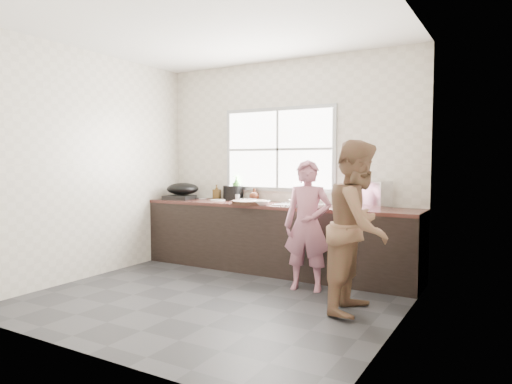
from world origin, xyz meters
The scene contains 30 objects.
floor centered at (0.00, 0.00, -0.01)m, with size 3.60×3.20×0.01m, color #2B2B2E.
ceiling centered at (0.00, 0.00, 2.71)m, with size 3.60×3.20×0.01m, color silver.
wall_back centered at (0.00, 1.60, 1.35)m, with size 3.60×0.01×2.70m, color beige.
wall_left centered at (-1.80, 0.00, 1.35)m, with size 0.01×3.20×2.70m, color silver.
wall_right centered at (1.80, 0.00, 1.35)m, with size 0.01×3.20×2.70m, color beige.
wall_front centered at (0.00, -1.60, 1.35)m, with size 3.60×0.01×2.70m, color silver.
cabinet centered at (0.00, 1.29, 0.41)m, with size 3.60×0.62×0.82m, color black.
countertop centered at (0.00, 1.29, 0.84)m, with size 3.60×0.64×0.04m, color #3B1D18.
sink centered at (0.35, 1.29, 0.86)m, with size 0.55×0.45×0.02m, color silver.
faucet centered at (0.35, 1.49, 1.01)m, with size 0.02×0.02×0.30m, color silver.
window_frame centered at (-0.10, 1.59, 1.55)m, with size 1.60×0.05×1.10m, color #9EA0A5.
window_glazing centered at (-0.10, 1.57, 1.55)m, with size 1.50×0.01×1.00m, color white.
woman centered at (0.69, 0.74, 0.66)m, with size 0.48×0.32×1.32m, color #AD687B.
person_side centered at (1.39, 0.31, 0.79)m, with size 0.77×0.60×1.59m, color brown.
cutting_board centered at (-0.26, 1.12, 0.88)m, with size 0.45×0.45×0.04m, color black.
cleaver centered at (-0.41, 1.33, 0.90)m, with size 0.22×0.11×0.01m, color #A4A6AB.
bowl_mince centered at (-0.07, 1.08, 0.89)m, with size 0.21×0.21×0.05m, color white.
bowl_crabs centered at (0.42, 1.12, 0.89)m, with size 0.21×0.21×0.07m, color white.
bowl_held centered at (0.68, 1.08, 0.89)m, with size 0.18×0.18×0.06m, color silver.
black_pot centered at (-0.76, 1.51, 0.96)m, with size 0.28×0.28×0.20m, color black.
plate_food centered at (-0.88, 1.31, 0.87)m, with size 0.20×0.20×0.02m, color silver.
bottle_green centered at (-0.71, 1.52, 1.03)m, with size 0.13×0.13×0.34m, color green.
bottle_brown_tall centered at (-1.02, 1.48, 0.96)m, with size 0.09×0.09×0.19m, color #473011.
bottle_brown_short centered at (-0.43, 1.52, 0.94)m, with size 0.12×0.12×0.16m, color #411E10.
glass_jar centered at (-0.65, 1.44, 0.90)m, with size 0.06×0.06×0.09m, color silver.
burner centered at (-1.49, 1.24, 0.89)m, with size 0.36×0.36×0.05m, color black.
wok centered at (-1.48, 1.30, 1.00)m, with size 0.45×0.45×0.17m, color black.
dish_rack centered at (1.17, 1.45, 1.01)m, with size 0.41×0.29×0.31m, color silver.
pot_lid_left centered at (-1.49, 1.45, 0.87)m, with size 0.27×0.27×0.01m, color silver.
pot_lid_right centered at (-1.28, 1.52, 0.87)m, with size 0.26×0.26×0.01m, color silver.
Camera 1 is at (2.65, -3.76, 1.39)m, focal length 32.00 mm.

